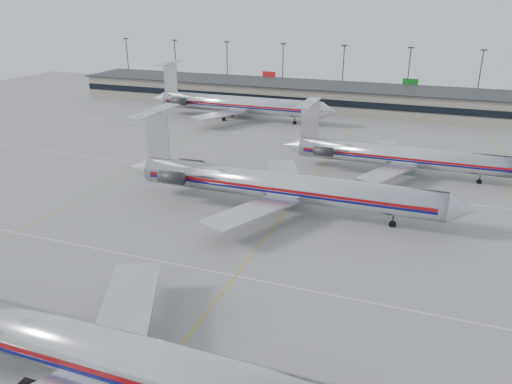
% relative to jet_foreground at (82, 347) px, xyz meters
% --- Properties ---
extents(ground, '(260.00, 260.00, 0.00)m').
position_rel_jet_foreground_xyz_m(ground, '(4.28, 8.99, -3.75)').
color(ground, gray).
rests_on(ground, ground).
extents(apron_markings, '(160.00, 0.15, 0.02)m').
position_rel_jet_foreground_xyz_m(apron_markings, '(4.28, 18.99, -3.74)').
color(apron_markings, silver).
rests_on(apron_markings, ground).
extents(terminal, '(162.00, 17.00, 6.25)m').
position_rel_jet_foreground_xyz_m(terminal, '(4.28, 106.96, -0.59)').
color(terminal, gray).
rests_on(terminal, ground).
extents(light_mast_row, '(163.60, 0.40, 15.28)m').
position_rel_jet_foreground_xyz_m(light_mast_row, '(4.28, 120.99, 4.83)').
color(light_mast_row, '#38383D').
rests_on(light_mast_row, ground).
extents(jet_foreground, '(49.39, 29.08, 12.93)m').
position_rel_jet_foreground_xyz_m(jet_foreground, '(0.00, 0.00, 0.00)').
color(jet_foreground, silver).
rests_on(jet_foreground, ground).
extents(jet_second_row, '(49.15, 28.94, 12.86)m').
position_rel_jet_foreground_xyz_m(jet_second_row, '(2.91, 37.39, -0.02)').
color(jet_second_row, silver).
rests_on(jet_second_row, ground).
extents(jet_third_row, '(41.28, 25.39, 11.29)m').
position_rel_jet_foreground_xyz_m(jet_third_row, '(17.01, 58.68, -0.47)').
color(jet_third_row, silver).
rests_on(jet_third_row, ground).
extents(jet_back_row, '(47.46, 29.19, 12.98)m').
position_rel_jet_foreground_xyz_m(jet_back_row, '(-23.72, 86.82, 0.02)').
color(jet_back_row, silver).
rests_on(jet_back_row, ground).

